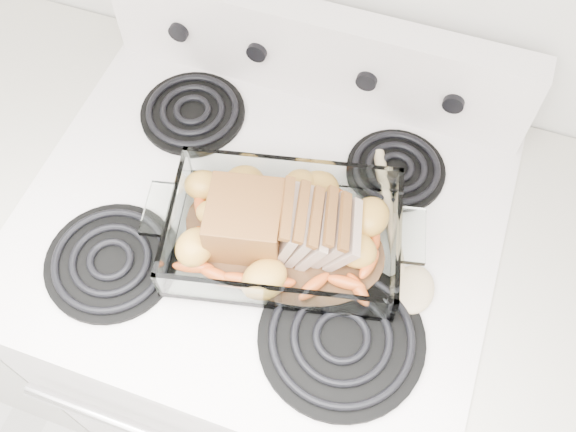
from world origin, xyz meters
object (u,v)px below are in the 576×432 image
(counter_left, at_px, (14,234))
(counter_right, at_px, (562,418))
(baking_dish, at_px, (284,236))
(electric_range, at_px, (267,316))
(pork_roast, at_px, (270,221))

(counter_left, height_order, counter_right, same)
(counter_left, xyz_separation_m, baking_dish, (0.72, -0.04, 0.50))
(counter_right, xyz_separation_m, baking_dish, (-0.61, -0.04, 0.50))
(electric_range, xyz_separation_m, baking_dish, (0.06, -0.04, 0.48))
(counter_left, distance_m, baking_dish, 0.88)
(electric_range, height_order, counter_left, electric_range)
(counter_left, height_order, baking_dish, baking_dish)
(pork_roast, bearing_deg, counter_left, -165.98)
(baking_dish, bearing_deg, electric_range, 133.05)
(counter_left, xyz_separation_m, counter_right, (1.33, 0.00, 0.00))
(electric_range, height_order, counter_right, electric_range)
(pork_roast, bearing_deg, electric_range, 147.88)
(counter_right, relative_size, baking_dish, 2.61)
(electric_range, height_order, pork_roast, electric_range)
(electric_range, relative_size, counter_left, 1.20)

